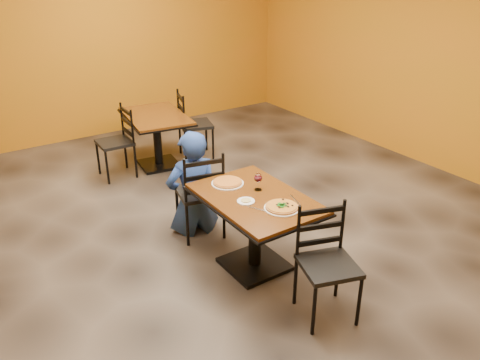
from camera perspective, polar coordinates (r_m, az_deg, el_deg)
floor at (r=5.17m, az=-1.55°, el=-7.28°), size 7.00×8.00×0.01m
wall_back at (r=8.14m, az=-17.59°, el=15.02°), size 7.00×0.01×3.00m
wall_right at (r=7.02m, az=23.80°, el=12.62°), size 0.01×8.00×3.00m
table_main at (r=4.53m, az=1.79°, el=-4.15°), size 0.83×1.23×0.75m
table_second at (r=6.87m, az=-9.67°, el=5.92°), size 0.94×1.26×0.75m
chair_main_near at (r=4.05m, az=10.26°, el=-9.87°), size 0.54×0.54×0.95m
chair_main_far at (r=5.13m, az=-4.74°, el=-1.44°), size 0.52×0.52×0.97m
chair_second_left at (r=6.69m, az=-14.36°, el=4.20°), size 0.44×0.44×0.94m
chair_second_right at (r=7.14m, az=-5.18°, el=6.41°), size 0.55×0.55×0.98m
diner at (r=5.19m, az=-5.58°, el=-0.19°), size 0.63×0.47×1.13m
plate_main at (r=4.25m, az=4.88°, el=-3.28°), size 0.31×0.31×0.01m
pizza_main at (r=4.24m, az=4.88°, el=-3.09°), size 0.28×0.28×0.02m
plate_far at (r=4.68m, az=-1.46°, el=-0.39°), size 0.31×0.31×0.01m
pizza_far at (r=4.67m, az=-1.46°, el=-0.22°), size 0.28×0.28×0.02m
side_plate at (r=4.35m, az=0.69°, el=-2.48°), size 0.16×0.16×0.01m
dip at (r=4.35m, az=0.69°, el=-2.38°), size 0.09×0.09×0.01m
wine_glass at (r=4.53m, az=2.12°, el=-0.13°), size 0.08×0.08×0.18m
fork at (r=4.23m, az=2.10°, el=-3.42°), size 0.10×0.18×0.00m
knife at (r=4.41m, az=6.45°, el=-2.32°), size 0.07×0.21×0.00m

